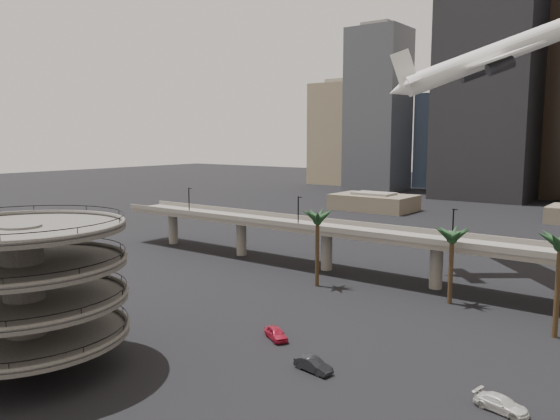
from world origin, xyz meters
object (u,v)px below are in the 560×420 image
Objects in this scene: car_c at (501,404)px; car_a at (276,333)px; overpass at (378,239)px; car_b at (313,365)px; parking_ramp at (24,283)px; airborne_jet at (484,59)px.

car_a is at bearing 97.26° from car_c.
car_b is at bearing -72.36° from overpass.
overpass is 42.99m from car_b.
overpass is 36.11m from car_a.
parking_ramp is 50.79m from car_c.
overpass is at bearing 77.57° from parking_ramp.
car_b is (9.15, -5.17, -0.02)m from car_a.
parking_ramp is at bearing 126.91° from car_c.
car_a is 0.99× the size of car_b.
car_c is at bearing -72.01° from car_b.
car_a is at bearing 68.61° from car_b.
airborne_jet is at bearing 57.63° from overpass.
car_b is (1.18, -58.95, -39.46)m from airborne_jet.
car_c is (44.94, 21.83, -9.10)m from parking_ramp.
parking_ramp is 4.36× the size of car_c.
overpass reaches higher than car_c.
parking_ramp is 86.79m from airborne_jet.
car_a is at bearing 54.76° from parking_ramp.
parking_ramp reaches higher than car_a.
car_a is (16.73, 23.68, -9.06)m from parking_ramp.
car_b is (12.88, -40.49, -6.58)m from overpass.
car_a is 10.51m from car_b.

